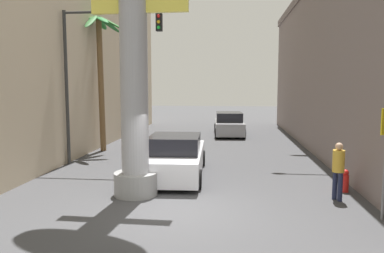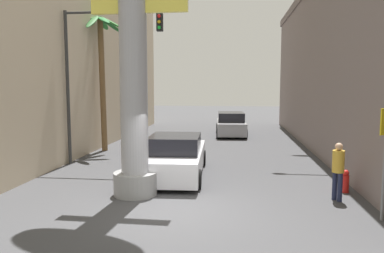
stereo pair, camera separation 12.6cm
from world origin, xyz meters
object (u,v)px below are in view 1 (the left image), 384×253
Objects in this scene: neon_sign_pole at (133,27)px; street_lamp at (320,54)px; fire_hydrant at (345,181)px; car_far at (229,124)px; pedestrian_by_sign at (338,167)px; palm_tree_mid_right at (316,41)px; palm_tree_mid_left at (100,58)px; traffic_light_mast at (97,59)px; car_lead at (176,157)px; pedestrian_far_left at (139,122)px.

neon_sign_pole is 9.21m from street_lamp.
fire_hydrant is at bearing 8.81° from neon_sign_pole.
pedestrian_by_sign is (3.26, -14.32, 0.25)m from car_far.
palm_tree_mid_right reaches higher than palm_tree_mid_left.
traffic_light_mast is at bearing 122.48° from neon_sign_pole.
neon_sign_pole is 2.37× the size of car_far.
neon_sign_pole is 5.09m from car_lead.
traffic_light_mast reaches higher than car_lead.
pedestrian_far_left is at bearing 103.75° from neon_sign_pole.
neon_sign_pole is 6.61× the size of pedestrian_far_left.
palm_tree_mid_left is (-1.15, 3.46, 0.29)m from traffic_light_mast.
neon_sign_pole reaches higher than palm_tree_mid_right.
street_lamp is 1.24× the size of traffic_light_mast.
palm_tree_mid_left is at bearing 147.20° from fire_hydrant.
car_lead is at bearing -24.69° from traffic_light_mast.
neon_sign_pole is 1.40× the size of street_lamp.
pedestrian_far_left reaches higher than fire_hydrant.
traffic_light_mast is 0.94× the size of palm_tree_mid_left.
street_lamp is at bearing 12.98° from traffic_light_mast.
car_lead is (3.49, -1.61, -3.74)m from traffic_light_mast.
car_far is 2.78× the size of pedestrian_far_left.
pedestrian_by_sign is at bearing -25.17° from traffic_light_mast.
palm_tree_mid_right reaches higher than fire_hydrant.
car_far is 10.23m from palm_tree_mid_left.
car_lead is at bearing -128.37° from palm_tree_mid_right.
car_far is 0.49× the size of palm_tree_mid_right.
fire_hydrant is at bearing -15.31° from car_lead.
car_lead is 1.11× the size of car_far.
street_lamp is 1.69× the size of car_far.
fire_hydrant is (0.48, 0.91, -0.64)m from pedestrian_by_sign.
car_lead is 11.92m from palm_tree_mid_right.
pedestrian_far_left is at bearing -162.91° from car_far.
car_far is at bearing 46.31° from palm_tree_mid_left.
pedestrian_far_left is at bearing 125.88° from pedestrian_by_sign.
street_lamp is at bearing -63.79° from car_far.
palm_tree_mid_left is at bearing 116.46° from neon_sign_pole.
palm_tree_mid_right reaches higher than pedestrian_far_left.
pedestrian_far_left is (-0.45, 8.49, -3.47)m from traffic_light_mast.
street_lamp is at bearing -32.85° from pedestrian_far_left.
fire_hydrant is (6.46, 1.00, -4.68)m from neon_sign_pole.
traffic_light_mast is at bearing -71.66° from palm_tree_mid_left.
car_lead is at bearing -68.65° from pedestrian_far_left.
pedestrian_by_sign is at bearing -96.77° from street_lamp.
car_far is 14.69m from pedestrian_by_sign.
pedestrian_far_left is at bearing 93.05° from traffic_light_mast.
pedestrian_by_sign is at bearing -98.13° from palm_tree_mid_right.
fire_hydrant is at bearing -19.04° from traffic_light_mast.
fire_hydrant is at bearing -96.13° from palm_tree_mid_right.
car_far reaches higher than fire_hydrant.
pedestrian_far_left is 15.06m from fire_hydrant.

